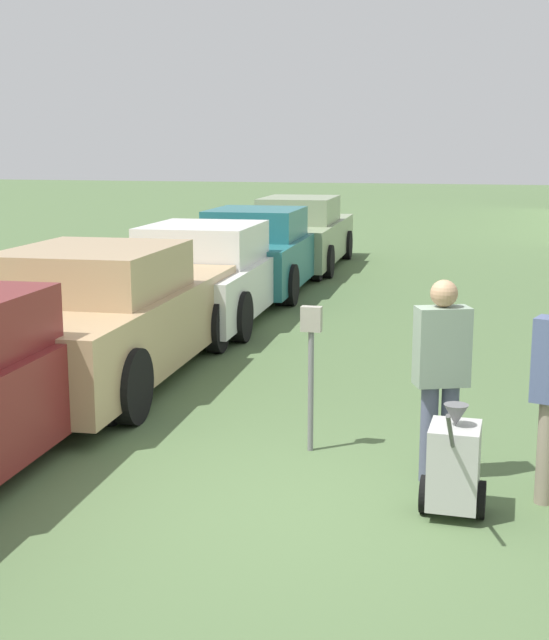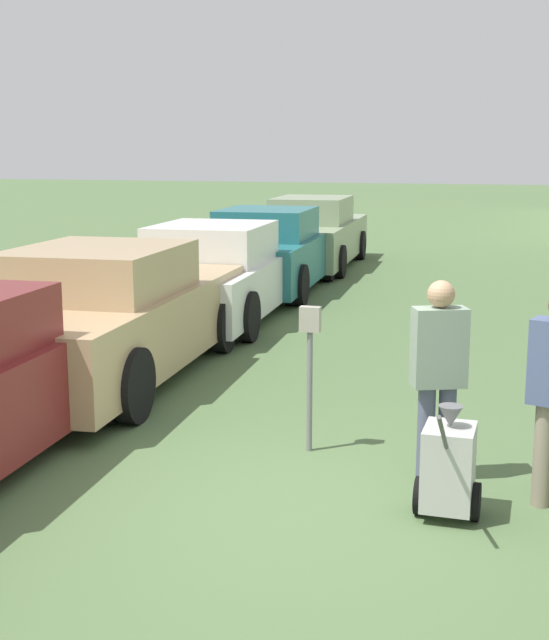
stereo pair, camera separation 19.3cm
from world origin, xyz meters
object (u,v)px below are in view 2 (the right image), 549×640
(parked_car_tan, at_px, (106,317))
(parked_car_white, at_px, (215,276))
(parked_car_teal, at_px, (269,253))
(person_worker, at_px, (438,370))
(parking_meter, at_px, (310,351))
(equipment_cart, at_px, (448,466))
(parked_car_sage, at_px, (313,235))

(parked_car_tan, distance_m, parked_car_white, 3.74)
(parked_car_tan, xyz_separation_m, parked_car_teal, (-0.00, 6.68, -0.02))
(person_worker, bearing_deg, parked_car_tan, -51.46)
(parked_car_tan, height_order, person_worker, person_worker)
(parked_car_tan, xyz_separation_m, parked_car_white, (0.00, 3.74, -0.04))
(parked_car_white, distance_m, parking_meter, 6.24)
(parking_meter, distance_m, equipment_cart, 1.81)
(parked_car_tan, height_order, equipment_cart, parked_car_tan)
(parking_meter, relative_size, equipment_cart, 1.31)
(parked_car_tan, height_order, parked_car_sage, parked_car_sage)
(parked_car_teal, xyz_separation_m, parking_meter, (2.87, -8.48, 0.19))
(parked_car_sage, height_order, person_worker, person_worker)
(parked_car_white, relative_size, person_worker, 2.94)
(parked_car_teal, bearing_deg, equipment_cart, -69.51)
(parked_car_white, distance_m, person_worker, 7.21)
(equipment_cart, bearing_deg, parked_car_tan, 146.09)
(equipment_cart, bearing_deg, parked_car_white, 123.20)
(parked_car_white, xyz_separation_m, parked_car_sage, (-0.00, 6.45, 0.03))
(parked_car_white, distance_m, parked_car_teal, 2.94)
(parked_car_tan, xyz_separation_m, parked_car_sage, (0.00, 10.19, -0.01))
(parked_car_white, relative_size, parked_car_sage, 0.93)
(parked_car_teal, height_order, equipment_cart, parked_car_teal)
(parked_car_sage, bearing_deg, parked_car_tan, -93.05)
(parked_car_teal, bearing_deg, parking_meter, -74.36)
(parked_car_sage, xyz_separation_m, parking_meter, (2.87, -11.99, 0.19))
(equipment_cart, bearing_deg, parked_car_teal, 114.62)
(parked_car_tan, distance_m, parked_car_sage, 10.19)
(parking_meter, bearing_deg, parked_car_teal, 108.69)
(parked_car_teal, xyz_separation_m, equipment_cart, (4.19, -9.61, -0.33))
(parked_car_white, relative_size, equipment_cart, 4.86)
(parked_car_white, height_order, equipment_cart, parked_car_white)
(parked_car_tan, xyz_separation_m, equipment_cart, (4.19, -2.93, -0.35))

